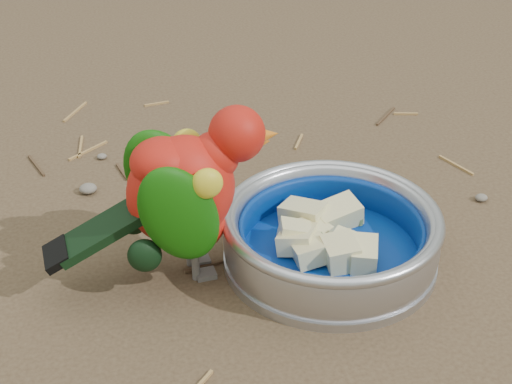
{
  "coord_description": "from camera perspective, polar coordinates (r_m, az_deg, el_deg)",
  "views": [
    {
      "loc": [
        -0.24,
        -0.61,
        0.5
      ],
      "look_at": [
        -0.1,
        0.05,
        0.08
      ],
      "focal_mm": 55.0,
      "sensor_mm": 36.0,
      "label": 1
    }
  ],
  "objects": [
    {
      "name": "bowl_wall",
      "position": [
        0.81,
        5.49,
        -2.92
      ],
      "size": [
        0.22,
        0.22,
        0.04
      ],
      "primitive_type": null,
      "color": "#B2B2BA",
      "rests_on": "food_bowl"
    },
    {
      "name": "ground",
      "position": [
        0.82,
        7.51,
        -5.85
      ],
      "size": [
        60.0,
        60.0,
        0.0
      ],
      "primitive_type": "plane",
      "color": "brown"
    },
    {
      "name": "food_bowl",
      "position": [
        0.83,
        5.38,
        -4.62
      ],
      "size": [
        0.22,
        0.22,
        0.02
      ],
      "primitive_type": "cylinder",
      "color": "#B2B2BA",
      "rests_on": "ground"
    },
    {
      "name": "fruit_wedges",
      "position": [
        0.81,
        5.46,
        -3.32
      ],
      "size": [
        0.13,
        0.13,
        0.03
      ],
      "primitive_type": null,
      "color": "beige",
      "rests_on": "food_bowl"
    },
    {
      "name": "lory_parrot",
      "position": [
        0.77,
        -5.14,
        -0.69
      ],
      "size": [
        0.22,
        0.12,
        0.17
      ],
      "primitive_type": null,
      "rotation": [
        0.0,
        0.0,
        -1.48
      ],
      "color": "red",
      "rests_on": "ground"
    },
    {
      "name": "ground_debris",
      "position": [
        0.87,
        2.84,
        -3.13
      ],
      "size": [
        0.9,
        0.8,
        0.01
      ],
      "primitive_type": null,
      "color": "#A47C45",
      "rests_on": "ground"
    }
  ]
}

